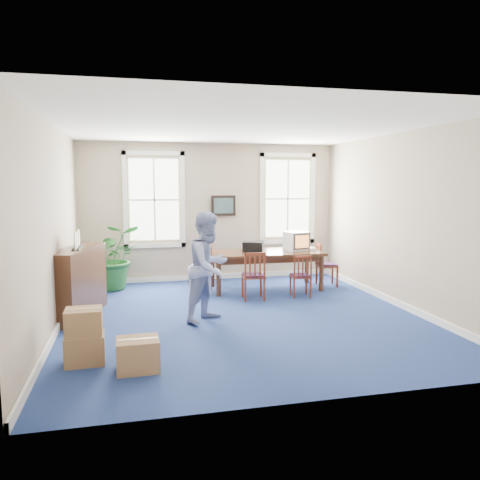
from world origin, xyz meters
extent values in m
plane|color=navy|center=(0.00, 0.00, 0.00)|extent=(6.50, 6.50, 0.00)
plane|color=white|center=(0.00, 0.00, 3.20)|extent=(6.50, 6.50, 0.00)
plane|color=tan|center=(0.00, 3.25, 1.60)|extent=(6.50, 0.00, 6.50)
plane|color=tan|center=(0.00, -3.25, 1.60)|extent=(6.50, 0.00, 6.50)
plane|color=tan|center=(-3.00, 0.00, 1.60)|extent=(0.00, 6.50, 6.50)
plane|color=tan|center=(3.00, 0.00, 1.60)|extent=(0.00, 6.50, 6.50)
cube|color=white|center=(0.00, 3.22, 0.06)|extent=(6.00, 0.04, 0.12)
cube|color=white|center=(-2.97, 0.00, 0.06)|extent=(0.04, 6.50, 0.12)
cube|color=white|center=(2.97, 0.00, 0.06)|extent=(0.04, 6.50, 0.12)
cube|color=white|center=(2.01, 1.93, 0.84)|extent=(0.19, 0.23, 0.05)
cube|color=black|center=(0.70, 1.98, 0.92)|extent=(0.49, 0.41, 0.21)
imported|color=#8B9ACE|center=(-0.59, -0.10, 0.91)|extent=(1.12, 1.11, 1.82)
cube|color=#422516|center=(-2.75, 0.67, 0.63)|extent=(0.88, 1.67, 1.26)
imported|color=#1D5722|center=(-2.23, 2.66, 0.70)|extent=(1.37, 1.22, 1.41)
camera|label=1|loc=(-1.81, -7.63, 2.28)|focal=35.00mm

